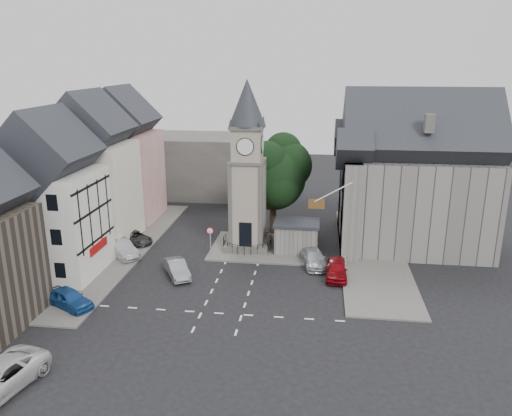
# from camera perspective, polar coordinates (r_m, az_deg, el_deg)

# --- Properties ---
(ground) EXTENTS (120.00, 120.00, 0.00)m
(ground) POSITION_cam_1_polar(r_m,az_deg,el_deg) (42.26, -2.51, -8.42)
(ground) COLOR black
(ground) RESTS_ON ground
(pavement_west) EXTENTS (6.00, 30.00, 0.14)m
(pavement_west) POSITION_cam_1_polar(r_m,az_deg,el_deg) (50.95, -15.36, -4.46)
(pavement_west) COLOR #595651
(pavement_west) RESTS_ON ground
(pavement_east) EXTENTS (6.00, 26.00, 0.14)m
(pavement_east) POSITION_cam_1_polar(r_m,az_deg,el_deg) (49.34, 13.05, -4.99)
(pavement_east) COLOR #595651
(pavement_east) RESTS_ON ground
(central_island) EXTENTS (10.00, 8.00, 0.16)m
(central_island) POSITION_cam_1_polar(r_m,az_deg,el_deg) (49.32, 0.80, -4.53)
(central_island) COLOR #595651
(central_island) RESTS_ON ground
(road_markings) EXTENTS (20.00, 8.00, 0.01)m
(road_markings) POSITION_cam_1_polar(r_m,az_deg,el_deg) (37.43, -3.96, -11.93)
(road_markings) COLOR silver
(road_markings) RESTS_ON ground
(clock_tower) EXTENTS (4.86, 4.86, 16.25)m
(clock_tower) POSITION_cam_1_polar(r_m,az_deg,el_deg) (47.21, -0.98, 4.69)
(clock_tower) COLOR #4C4944
(clock_tower) RESTS_ON ground
(stone_shelter) EXTENTS (4.30, 3.30, 3.08)m
(stone_shelter) POSITION_cam_1_polar(r_m,az_deg,el_deg) (48.10, 4.65, -3.28)
(stone_shelter) COLOR slate
(stone_shelter) RESTS_ON ground
(town_tree) EXTENTS (7.20, 7.20, 10.80)m
(town_tree) POSITION_cam_1_polar(r_m,az_deg,el_deg) (52.08, 2.01, 4.52)
(town_tree) COLOR black
(town_tree) RESTS_ON ground
(warning_sign_post) EXTENTS (0.70, 0.19, 2.85)m
(warning_sign_post) POSITION_cam_1_polar(r_m,az_deg,el_deg) (47.01, -5.26, -3.16)
(warning_sign_post) COLOR black
(warning_sign_post) RESTS_ON ground
(terrace_pink) EXTENTS (8.10, 7.60, 12.80)m
(terrace_pink) POSITION_cam_1_polar(r_m,az_deg,el_deg) (59.21, -14.89, 5.06)
(terrace_pink) COLOR tan
(terrace_pink) RESTS_ON ground
(terrace_cream) EXTENTS (8.10, 7.60, 12.80)m
(terrace_cream) POSITION_cam_1_polar(r_m,az_deg,el_deg) (52.06, -18.14, 3.25)
(terrace_cream) COLOR beige
(terrace_cream) RESTS_ON ground
(terrace_tudor) EXTENTS (8.10, 7.60, 12.00)m
(terrace_tudor) POSITION_cam_1_polar(r_m,az_deg,el_deg) (45.29, -22.32, 0.39)
(terrace_tudor) COLOR silver
(terrace_tudor) RESTS_ON ground
(backdrop_west) EXTENTS (20.00, 10.00, 8.00)m
(backdrop_west) POSITION_cam_1_polar(r_m,az_deg,el_deg) (69.71, -8.40, 4.95)
(backdrop_west) COLOR #4C4944
(backdrop_west) RESTS_ON ground
(east_building) EXTENTS (14.40, 11.40, 12.60)m
(east_building) POSITION_cam_1_polar(r_m,az_deg,el_deg) (50.86, 17.22, 2.66)
(east_building) COLOR slate
(east_building) RESTS_ON ground
(east_boundary_wall) EXTENTS (0.40, 16.00, 0.90)m
(east_boundary_wall) POSITION_cam_1_polar(r_m,az_deg,el_deg) (50.85, 9.73, -3.68)
(east_boundary_wall) COLOR slate
(east_boundary_wall) RESTS_ON ground
(flagpole) EXTENTS (3.68, 0.10, 2.74)m
(flagpole) POSITION_cam_1_polar(r_m,az_deg,el_deg) (43.12, 8.83, 1.81)
(flagpole) COLOR white
(flagpole) RESTS_ON ground
(car_west_blue) EXTENTS (4.61, 3.54, 1.47)m
(car_west_blue) POSITION_cam_1_polar(r_m,az_deg,el_deg) (40.38, -20.59, -9.64)
(car_west_blue) COLOR navy
(car_west_blue) RESTS_ON ground
(car_west_silver) EXTENTS (4.65, 4.51, 1.58)m
(car_west_silver) POSITION_cam_1_polar(r_m,az_deg,el_deg) (48.78, -15.14, -4.49)
(car_west_silver) COLOR #95969D
(car_west_silver) RESTS_ON ground
(car_west_grey) EXTENTS (4.70, 4.36, 1.22)m
(car_west_grey) POSITION_cam_1_polar(r_m,az_deg,el_deg) (51.93, -13.66, -3.29)
(car_west_grey) COLOR #2C2C2E
(car_west_grey) RESTS_ON ground
(car_island_silver) EXTENTS (3.40, 4.42, 1.40)m
(car_island_silver) POSITION_cam_1_polar(r_m,az_deg,el_deg) (43.51, -9.03, -6.85)
(car_island_silver) COLOR gray
(car_island_silver) RESTS_ON ground
(car_island_east) EXTENTS (2.83, 4.98, 1.36)m
(car_island_east) POSITION_cam_1_polar(r_m,az_deg,el_deg) (45.51, 6.62, -5.70)
(car_island_east) COLOR #B0B3B8
(car_island_east) RESTS_ON ground
(car_east_red) EXTENTS (1.87, 4.46, 1.51)m
(car_east_red) POSITION_cam_1_polar(r_m,az_deg,el_deg) (43.30, 9.18, -6.90)
(car_east_red) COLOR maroon
(car_east_red) RESTS_ON ground
(pedestrian) EXTENTS (0.69, 0.58, 1.60)m
(pedestrian) POSITION_cam_1_polar(r_m,az_deg,el_deg) (43.24, 8.52, -6.83)
(pedestrian) COLOR #B2A693
(pedestrian) RESTS_ON ground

